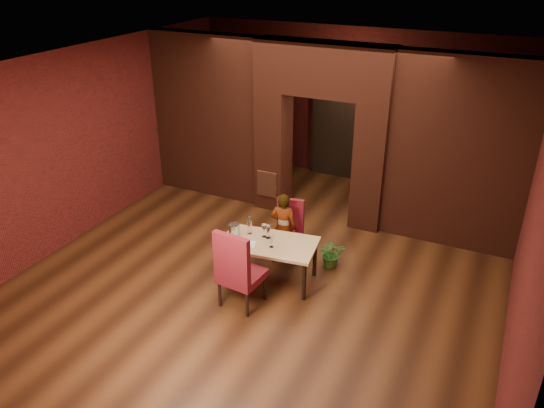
{
  "coord_description": "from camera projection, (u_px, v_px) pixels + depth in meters",
  "views": [
    {
      "loc": [
        3.11,
        -6.54,
        4.67
      ],
      "look_at": [
        -0.02,
        0.0,
        1.09
      ],
      "focal_mm": 35.0,
      "sensor_mm": 36.0,
      "label": 1
    }
  ],
  "objects": [
    {
      "name": "wing_wall_right",
      "position": [
        458.0,
        154.0,
        8.56
      ],
      "size": [
        2.28,
        0.35,
        3.2
      ],
      "primitive_type": "cube",
      "color": "maroon",
      "rests_on": "ground"
    },
    {
      "name": "floor",
      "position": [
        273.0,
        264.0,
        8.56
      ],
      "size": [
        8.0,
        8.0,
        0.0
      ],
      "primitive_type": "plane",
      "color": "#462411",
      "rests_on": "ground"
    },
    {
      "name": "wine_glass_a",
      "position": [
        264.0,
        231.0,
        7.99
      ],
      "size": [
        0.08,
        0.08,
        0.21
      ],
      "primitive_type": null,
      "color": "white",
      "rests_on": "dining_table"
    },
    {
      "name": "chair_near",
      "position": [
        242.0,
        267.0,
        7.39
      ],
      "size": [
        0.61,
        0.61,
        1.22
      ],
      "primitive_type": "cube",
      "rotation": [
        0.0,
        0.0,
        3.04
      ],
      "color": "maroon",
      "rests_on": "ground"
    },
    {
      "name": "rear_door_frame",
      "position": [
        334.0,
        130.0,
        11.41
      ],
      "size": [
        1.02,
        0.04,
        2.22
      ],
      "primitive_type": "cube",
      "color": "black",
      "rests_on": "ground"
    },
    {
      "name": "wall_left",
      "position": [
        92.0,
        139.0,
        9.21
      ],
      "size": [
        0.04,
        8.0,
        3.2
      ],
      "primitive_type": "cube",
      "color": "maroon",
      "rests_on": "ground"
    },
    {
      "name": "person_seated",
      "position": [
        283.0,
        227.0,
        8.46
      ],
      "size": [
        0.46,
        0.33,
        1.18
      ],
      "primitive_type": "imported",
      "rotation": [
        0.0,
        0.0,
        3.26
      ],
      "color": "white",
      "rests_on": "ground"
    },
    {
      "name": "tasting_sheet",
      "position": [
        246.0,
        244.0,
        7.85
      ],
      "size": [
        0.32,
        0.27,
        0.0
      ],
      "primitive_type": "cube",
      "rotation": [
        0.0,
        0.0,
        0.32
      ],
      "color": "silver",
      "rests_on": "dining_table"
    },
    {
      "name": "wall_back",
      "position": [
        355.0,
        106.0,
        11.09
      ],
      "size": [
        7.0,
        0.04,
        3.2
      ],
      "primitive_type": "cube",
      "color": "maroon",
      "rests_on": "ground"
    },
    {
      "name": "water_bottle",
      "position": [
        250.0,
        225.0,
        8.06
      ],
      "size": [
        0.07,
        0.07,
        0.29
      ],
      "primitive_type": "cylinder",
      "color": "silver",
      "rests_on": "dining_table"
    },
    {
      "name": "wall_front",
      "position": [
        77.0,
        335.0,
        4.62
      ],
      "size": [
        7.0,
        0.04,
        3.2
      ],
      "primitive_type": "cube",
      "color": "maroon",
      "rests_on": "ground"
    },
    {
      "name": "rear_door",
      "position": [
        335.0,
        129.0,
        11.44
      ],
      "size": [
        0.9,
        0.08,
        2.1
      ],
      "primitive_type": "cube",
      "color": "black",
      "rests_on": "ground"
    },
    {
      "name": "wine_glass_c",
      "position": [
        272.0,
        242.0,
        7.72
      ],
      "size": [
        0.07,
        0.07,
        0.18
      ],
      "primitive_type": null,
      "color": "white",
      "rests_on": "dining_table"
    },
    {
      "name": "dining_table",
      "position": [
        269.0,
        261.0,
        8.03
      ],
      "size": [
        1.52,
        0.99,
        0.66
      ],
      "primitive_type": "cube",
      "rotation": [
        0.0,
        0.0,
        0.14
      ],
      "color": "tan",
      "rests_on": "ground"
    },
    {
      "name": "wing_wall_left",
      "position": [
        209.0,
        117.0,
        10.39
      ],
      "size": [
        2.28,
        0.35,
        3.2
      ],
      "primitive_type": "cube",
      "color": "maroon",
      "rests_on": "ground"
    },
    {
      "name": "vent_panel",
      "position": [
        267.0,
        184.0,
        10.06
      ],
      "size": [
        0.4,
        0.03,
        0.5
      ],
      "primitive_type": "cube",
      "color": "#9A4C2C",
      "rests_on": "ground"
    },
    {
      "name": "wine_glass_b",
      "position": [
        268.0,
        232.0,
        7.95
      ],
      "size": [
        0.09,
        0.09,
        0.21
      ],
      "primitive_type": null,
      "color": "white",
      "rests_on": "dining_table"
    },
    {
      "name": "lintel",
      "position": [
        324.0,
        69.0,
        8.96
      ],
      "size": [
        2.45,
        0.55,
        0.9
      ],
      "primitive_type": "cube",
      "color": "maroon",
      "rests_on": "ground"
    },
    {
      "name": "pillar_left",
      "position": [
        274.0,
        150.0,
        10.04
      ],
      "size": [
        0.55,
        0.55,
        2.3
      ],
      "primitive_type": "cube",
      "color": "maroon",
      "rests_on": "ground"
    },
    {
      "name": "wall_right",
      "position": [
        531.0,
        221.0,
        6.5
      ],
      "size": [
        0.04,
        8.0,
        3.2
      ],
      "primitive_type": "cube",
      "color": "maroon",
      "rests_on": "ground"
    },
    {
      "name": "pillar_right",
      "position": [
        371.0,
        166.0,
        9.3
      ],
      "size": [
        0.55,
        0.55,
        2.3
      ],
      "primitive_type": "cube",
      "color": "maroon",
      "rests_on": "ground"
    },
    {
      "name": "potted_plant",
      "position": [
        332.0,
        254.0,
        8.42
      ],
      "size": [
        0.52,
        0.49,
        0.46
      ],
      "primitive_type": "imported",
      "rotation": [
        0.0,
        0.0,
        0.37
      ],
      "color": "#327027",
      "rests_on": "ground"
    },
    {
      "name": "wine_bucket",
      "position": [
        234.0,
        230.0,
        8.0
      ],
      "size": [
        0.17,
        0.17,
        0.2
      ],
      "primitive_type": "cylinder",
      "color": "#AFAFB6",
      "rests_on": "dining_table"
    },
    {
      "name": "chair_far",
      "position": [
        287.0,
        231.0,
        8.55
      ],
      "size": [
        0.51,
        0.51,
        0.98
      ],
      "primitive_type": "cube",
      "rotation": [
        0.0,
        0.0,
        0.15
      ],
      "color": "maroon",
      "rests_on": "ground"
    },
    {
      "name": "ceiling",
      "position": [
        274.0,
        64.0,
        7.14
      ],
      "size": [
        7.0,
        8.0,
        0.04
      ],
      "primitive_type": "cube",
      "color": "silver",
      "rests_on": "ground"
    }
  ]
}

